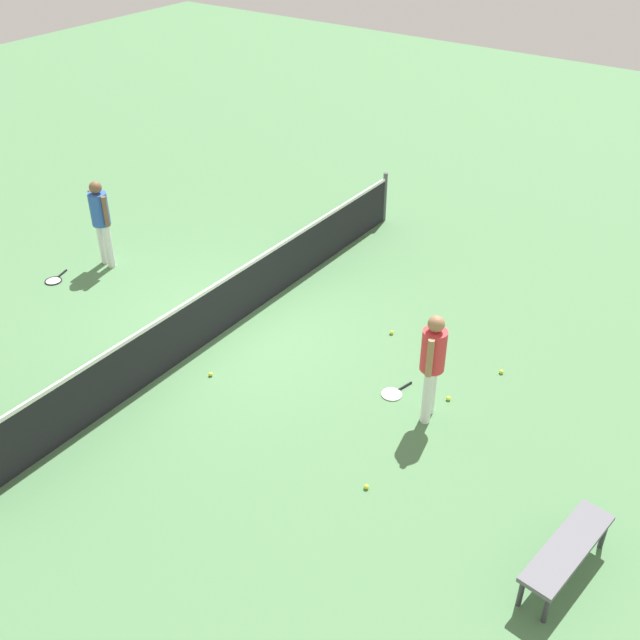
% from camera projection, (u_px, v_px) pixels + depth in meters
% --- Properties ---
extents(ground_plane, '(40.00, 40.00, 0.00)m').
position_uv_depth(ground_plane, '(229.00, 328.00, 12.58)').
color(ground_plane, '#4C7A4C').
extents(court_net, '(10.09, 0.09, 1.07)m').
position_uv_depth(court_net, '(227.00, 302.00, 12.30)').
color(court_net, '#4C4C51').
rests_on(court_net, ground_plane).
extents(player_near_side, '(0.53, 0.41, 1.70)m').
position_uv_depth(player_near_side, '(433.00, 359.00, 10.14)').
color(player_near_side, white).
rests_on(player_near_side, ground_plane).
extents(player_far_side, '(0.38, 0.53, 1.70)m').
position_uv_depth(player_far_side, '(101.00, 216.00, 13.83)').
color(player_far_side, white).
rests_on(player_far_side, ground_plane).
extents(tennis_racket_near_player, '(0.61, 0.38, 0.03)m').
position_uv_depth(tennis_racket_near_player, '(393.00, 393.00, 11.10)').
color(tennis_racket_near_player, white).
rests_on(tennis_racket_near_player, ground_plane).
extents(tennis_racket_far_player, '(0.61, 0.39, 0.03)m').
position_uv_depth(tennis_racket_far_player, '(54.00, 280.00, 13.86)').
color(tennis_racket_far_player, black).
rests_on(tennis_racket_far_player, ground_plane).
extents(tennis_ball_near_player, '(0.07, 0.07, 0.07)m').
position_uv_depth(tennis_ball_near_player, '(211.00, 374.00, 11.45)').
color(tennis_ball_near_player, '#C6E033').
rests_on(tennis_ball_near_player, ground_plane).
extents(tennis_ball_by_net, '(0.07, 0.07, 0.07)m').
position_uv_depth(tennis_ball_by_net, '(392.00, 332.00, 12.40)').
color(tennis_ball_by_net, '#C6E033').
rests_on(tennis_ball_by_net, ground_plane).
extents(tennis_ball_midcourt, '(0.07, 0.07, 0.07)m').
position_uv_depth(tennis_ball_midcourt, '(448.00, 398.00, 10.97)').
color(tennis_ball_midcourt, '#C6E033').
rests_on(tennis_ball_midcourt, ground_plane).
extents(tennis_ball_baseline, '(0.07, 0.07, 0.07)m').
position_uv_depth(tennis_ball_baseline, '(501.00, 372.00, 11.51)').
color(tennis_ball_baseline, '#C6E033').
rests_on(tennis_ball_baseline, ground_plane).
extents(tennis_ball_stray_left, '(0.07, 0.07, 0.07)m').
position_uv_depth(tennis_ball_stray_left, '(366.00, 487.00, 9.51)').
color(tennis_ball_stray_left, '#C6E033').
rests_on(tennis_ball_stray_left, ground_plane).
extents(courtside_bench, '(1.54, 0.59, 0.48)m').
position_uv_depth(courtside_bench, '(567.00, 550.00, 8.21)').
color(courtside_bench, '#595960').
rests_on(courtside_bench, ground_plane).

